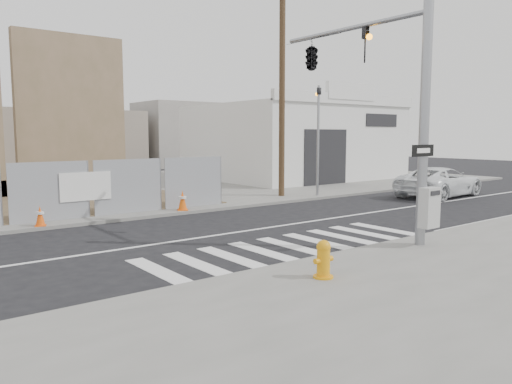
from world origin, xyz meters
TOP-DOWN VIEW (x-y plane):
  - ground at (0.00, 0.00)m, footprint 100.00×100.00m
  - sidewalk_far at (0.00, 14.00)m, footprint 50.00×20.00m
  - signal_pole at (2.49, -2.05)m, footprint 0.96×5.87m
  - far_signal_pole at (8.00, 4.60)m, footprint 0.16×0.20m
  - concrete_wall_right at (-0.50, 14.08)m, footprint 5.50×1.30m
  - auto_shop at (14.00, 12.97)m, footprint 12.00×10.20m
  - utility_pole_right at (6.50, 5.50)m, footprint 1.60×0.28m
  - fire_hydrant at (-1.75, -5.42)m, footprint 0.48×0.44m
  - suv at (13.06, 1.25)m, footprint 5.38×2.82m
  - traffic_cone_c at (-4.75, 4.22)m, footprint 0.42×0.42m
  - traffic_cone_d at (0.50, 4.36)m, footprint 0.53×0.53m

SIDE VIEW (x-z plane):
  - ground at x=0.00m, z-range 0.00..0.00m
  - sidewalk_far at x=0.00m, z-range 0.00..0.12m
  - traffic_cone_c at x=-4.75m, z-range 0.11..0.77m
  - traffic_cone_d at x=0.50m, z-range 0.11..0.88m
  - fire_hydrant at x=-1.75m, z-range 0.12..0.90m
  - suv at x=13.06m, z-range 0.00..1.45m
  - auto_shop at x=14.00m, z-range -0.44..5.51m
  - concrete_wall_right at x=-0.50m, z-range -0.62..7.38m
  - far_signal_pole at x=8.00m, z-range 0.68..6.28m
  - signal_pole at x=2.49m, z-range 1.28..8.28m
  - utility_pole_right at x=6.50m, z-range 0.20..10.20m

